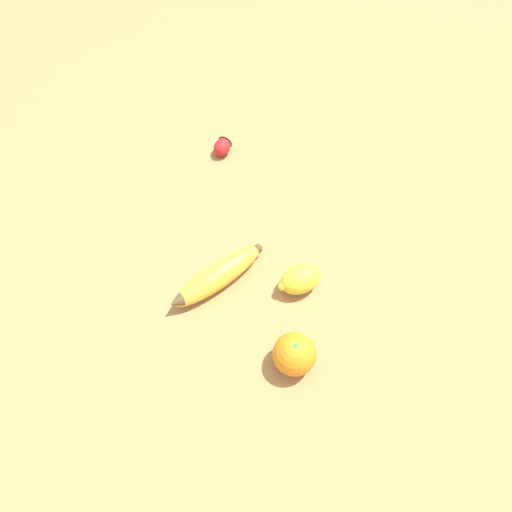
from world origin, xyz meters
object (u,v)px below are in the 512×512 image
(strawberry, at_px, (223,146))
(lemon, at_px, (300,279))
(banana, at_px, (217,276))
(orange, at_px, (294,354))

(strawberry, relative_size, lemon, 0.54)
(banana, xyz_separation_m, orange, (0.16, -0.11, 0.01))
(banana, relative_size, lemon, 2.01)
(orange, bearing_deg, strawberry, 121.96)
(orange, height_order, lemon, orange)
(banana, bearing_deg, strawberry, -128.77)
(lemon, bearing_deg, orange, -80.40)
(strawberry, bearing_deg, orange, -142.49)
(strawberry, bearing_deg, banana, -157.72)
(orange, relative_size, strawberry, 1.43)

